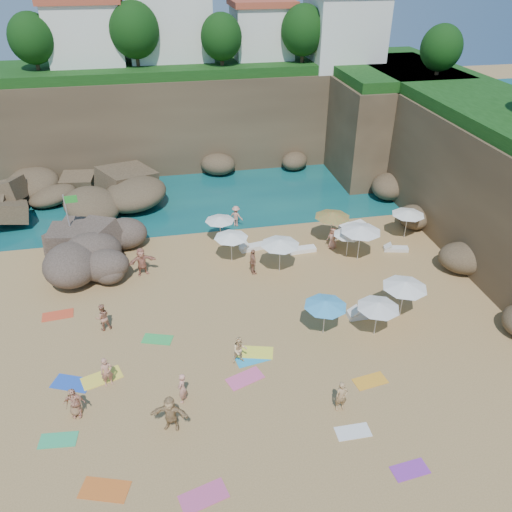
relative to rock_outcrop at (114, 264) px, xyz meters
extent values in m
plane|color=tan|center=(6.51, -6.98, 0.00)|extent=(120.00, 120.00, 0.00)
plane|color=#0C4751|center=(6.51, 23.02, 0.00)|extent=(120.00, 120.00, 0.00)
cube|color=brown|center=(8.51, 18.02, 4.00)|extent=(44.00, 8.00, 8.00)
cube|color=brown|center=(25.51, 1.02, 4.00)|extent=(8.00, 30.00, 8.00)
cube|color=brown|center=(23.51, 13.02, 4.00)|extent=(10.00, 12.00, 8.00)
cube|color=white|center=(-1.49, 19.02, 10.75)|extent=(6.00, 5.00, 5.50)
cube|color=white|center=(5.51, 20.02, 11.25)|extent=(7.00, 6.00, 6.50)
cube|color=white|center=(13.51, 19.02, 10.50)|extent=(5.00, 5.00, 5.00)
cube|color=#B2472D|center=(13.51, 19.02, 13.25)|extent=(5.40, 5.40, 0.50)
cube|color=white|center=(20.51, 17.02, 11.00)|extent=(6.00, 6.00, 6.00)
sphere|color=#11380F|center=(-5.49, 17.02, 11.20)|extent=(3.60, 3.60, 3.60)
sphere|color=#11380F|center=(2.51, 17.02, 11.60)|extent=(4.05, 4.05, 4.05)
sphere|color=#11380F|center=(9.51, 16.02, 11.04)|extent=(3.42, 3.42, 3.42)
sphere|color=#11380F|center=(16.51, 16.02, 11.36)|extent=(3.78, 3.78, 3.78)
sphere|color=#11380F|center=(25.51, 9.02, 10.80)|extent=(3.15, 3.15, 3.15)
cylinder|color=white|center=(-9.99, 23.02, 3.00)|extent=(0.10, 0.10, 6.00)
cylinder|color=white|center=(-8.49, 23.02, 3.00)|extent=(0.10, 0.10, 6.00)
cylinder|color=silver|center=(-2.57, 1.76, 2.15)|extent=(0.09, 0.09, 4.30)
cube|color=green|center=(-2.15, 1.76, 3.95)|extent=(0.75, 0.11, 0.48)
cylinder|color=silver|center=(7.11, 1.56, 0.91)|extent=(0.05, 0.05, 1.81)
cone|color=silver|center=(7.11, 1.56, 1.77)|extent=(2.03, 2.03, 0.31)
cylinder|color=silver|center=(10.23, -2.84, 1.08)|extent=(0.06, 0.06, 2.15)
cone|color=white|center=(10.23, -2.84, 2.10)|extent=(2.41, 2.41, 0.37)
cylinder|color=silver|center=(15.56, -2.44, 1.16)|extent=(0.07, 0.07, 2.31)
cone|color=white|center=(15.56, -2.44, 2.26)|extent=(2.60, 2.60, 0.40)
cylinder|color=silver|center=(19.82, -0.36, 1.00)|extent=(0.06, 0.06, 2.01)
cone|color=white|center=(19.82, -0.36, 1.96)|extent=(2.25, 2.25, 0.34)
cylinder|color=silver|center=(7.48, -1.09, 0.98)|extent=(0.06, 0.06, 1.95)
cone|color=white|center=(7.48, -1.09, 1.90)|extent=(2.19, 2.19, 0.33)
cylinder|color=silver|center=(14.52, 0.04, 1.08)|extent=(0.06, 0.06, 2.17)
cone|color=#E65028|center=(14.52, 0.04, 2.11)|extent=(2.43, 2.43, 0.37)
cylinder|color=silver|center=(15.00, -1.92, 0.89)|extent=(0.05, 0.05, 1.78)
cone|color=white|center=(15.00, -1.92, 1.74)|extent=(2.00, 2.00, 0.30)
cylinder|color=silver|center=(15.70, -8.49, 1.08)|extent=(0.06, 0.06, 2.16)
cone|color=white|center=(15.70, -8.49, 2.11)|extent=(2.42, 2.42, 0.37)
cylinder|color=silver|center=(11.12, -9.06, 1.00)|extent=(0.06, 0.06, 2.00)
cone|color=#3E9ED4|center=(11.12, -9.06, 1.95)|extent=(2.24, 2.24, 0.34)
cylinder|color=silver|center=(13.72, -9.67, 0.99)|extent=(0.06, 0.06, 1.97)
cone|color=silver|center=(13.72, -9.67, 1.92)|extent=(2.21, 2.21, 0.34)
cube|color=white|center=(9.14, 0.12, 0.15)|extent=(1.98, 0.98, 0.29)
cube|color=white|center=(16.74, 1.67, 0.16)|extent=(2.12, 1.26, 0.31)
cube|color=white|center=(15.53, 0.66, 0.12)|extent=(1.62, 0.98, 0.24)
cube|color=white|center=(12.29, -0.83, 0.14)|extent=(1.83, 0.70, 0.28)
cube|color=silver|center=(18.49, -1.92, 0.12)|extent=(1.68, 0.89, 0.25)
cube|color=white|center=(13.84, -8.14, 0.15)|extent=(1.99, 0.67, 0.31)
cube|color=blue|center=(-1.48, -10.26, 0.02)|extent=(2.03, 1.54, 0.03)
cube|color=#CD4F82|center=(3.97, -17.07, 0.02)|extent=(1.93, 1.31, 0.03)
cube|color=orange|center=(0.35, -16.08, 0.02)|extent=(2.00, 1.42, 0.03)
cube|color=#32B06D|center=(-1.68, -13.43, 0.01)|extent=(1.59, 0.90, 0.03)
cube|color=yellow|center=(-0.13, -10.16, 0.02)|extent=(2.03, 1.46, 0.03)
cube|color=purple|center=(11.97, -17.51, 0.01)|extent=(1.52, 0.87, 0.03)
cube|color=#E14827|center=(-2.84, -4.82, 0.01)|extent=(1.72, 0.98, 0.03)
cube|color=#2AAAE1|center=(7.12, -10.23, 0.02)|extent=(1.83, 1.13, 0.03)
cube|color=#E75A91|center=(6.51, -11.50, 0.02)|extent=(1.91, 1.40, 0.03)
cube|color=#F6A026|center=(12.25, -12.79, 0.01)|extent=(1.66, 1.00, 0.03)
cube|color=green|center=(2.52, -7.90, 0.01)|extent=(1.70, 1.21, 0.03)
cube|color=#FFFA43|center=(7.30, -9.85, 0.02)|extent=(2.00, 1.36, 0.03)
cube|color=white|center=(10.43, -15.38, 0.01)|extent=(1.47, 0.74, 0.03)
imported|color=tan|center=(0.23, -10.63, 0.77)|extent=(0.64, 0.51, 1.54)
imported|color=#B5775A|center=(-0.21, -6.50, 0.79)|extent=(0.89, 0.77, 1.58)
imported|color=tan|center=(8.53, 3.61, 0.78)|extent=(1.07, 0.91, 1.57)
imported|color=#A97154|center=(8.55, -2.79, 0.85)|extent=(0.48, 1.02, 1.71)
imported|color=#B6775F|center=(14.37, -0.75, 0.75)|extent=(0.78, 0.82, 1.50)
imported|color=tan|center=(1.84, -1.53, 0.92)|extent=(1.77, 0.89, 1.83)
imported|color=#E79B83|center=(3.56, -12.29, 0.79)|extent=(0.59, 0.68, 1.57)
imported|color=#EAA385|center=(-1.00, -12.28, 0.19)|extent=(1.07, 1.65, 0.38)
imported|color=#9A6F4D|center=(-1.06, -12.16, 0.19)|extent=(0.75, 1.45, 0.38)
imported|color=tan|center=(2.98, -13.70, 0.23)|extent=(2.05, 2.13, 0.46)
imported|color=tan|center=(10.29, -14.10, 0.18)|extent=(0.60, 1.54, 0.36)
imported|color=#F2C989|center=(6.46, -10.37, 0.28)|extent=(0.74, 1.50, 0.57)
camera|label=1|loc=(3.75, -28.23, 17.33)|focal=35.00mm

